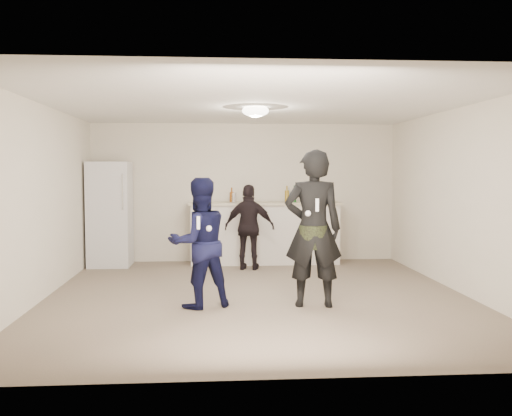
{
  "coord_description": "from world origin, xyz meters",
  "views": [
    {
      "loc": [
        -0.56,
        -7.38,
        1.64
      ],
      "look_at": [
        0.0,
        0.2,
        1.15
      ],
      "focal_mm": 40.0,
      "sensor_mm": 36.0,
      "label": 1
    }
  ],
  "objects": [
    {
      "name": "remote_man",
      "position": [
        -0.74,
        -0.82,
        1.05
      ],
      "size": [
        0.04,
        0.04,
        0.15
      ],
      "primitive_type": "cube",
      "color": "white",
      "rests_on": "man"
    },
    {
      "name": "nunchuk_man",
      "position": [
        -0.62,
        -0.79,
        0.98
      ],
      "size": [
        0.07,
        0.07,
        0.07
      ],
      "primitive_type": "sphere",
      "color": "silver",
      "rests_on": "man"
    },
    {
      "name": "wall_left",
      "position": [
        -2.75,
        0.0,
        1.25
      ],
      "size": [
        0.0,
        6.0,
        6.0
      ],
      "primitive_type": "plane",
      "rotation": [
        1.57,
        0.0,
        1.57
      ],
      "color": "beige",
      "rests_on": "floor"
    },
    {
      "name": "man",
      "position": [
        -0.74,
        -0.54,
        0.78
      ],
      "size": [
        0.93,
        0.84,
        1.56
      ],
      "primitive_type": "imported",
      "rotation": [
        0.0,
        0.0,
        3.54
      ],
      "color": "#0F113F",
      "rests_on": "floor"
    },
    {
      "name": "woman",
      "position": [
        0.63,
        -0.59,
        0.95
      ],
      "size": [
        0.73,
        0.51,
        1.9
      ],
      "primitive_type": "imported",
      "rotation": [
        0.0,
        0.0,
        3.05
      ],
      "color": "black",
      "rests_on": "floor"
    },
    {
      "name": "shaker",
      "position": [
        -0.2,
        2.72,
        1.18
      ],
      "size": [
        0.08,
        0.08,
        0.17
      ],
      "primitive_type": "cylinder",
      "color": "#B6B6BB",
      "rests_on": "counter_top"
    },
    {
      "name": "remote_woman",
      "position": [
        0.63,
        -0.84,
        1.25
      ],
      "size": [
        0.04,
        0.04,
        0.15
      ],
      "primitive_type": "cube",
      "color": "white",
      "rests_on": "woman"
    },
    {
      "name": "fridge",
      "position": [
        -2.35,
        2.6,
        0.9
      ],
      "size": [
        0.7,
        0.7,
        1.8
      ],
      "primitive_type": "cube",
      "color": "silver",
      "rests_on": "floor"
    },
    {
      "name": "nunchuk_woman",
      "position": [
        0.53,
        -0.81,
        1.15
      ],
      "size": [
        0.07,
        0.07,
        0.07
      ],
      "primitive_type": "sphere",
      "color": "white",
      "rests_on": "woman"
    },
    {
      "name": "bottle_cluster",
      "position": [
        0.52,
        2.71,
        1.19
      ],
      "size": [
        1.19,
        0.23,
        0.22
      ],
      "color": "#144816",
      "rests_on": "counter_top"
    },
    {
      "name": "counter",
      "position": [
        0.34,
        2.67,
        0.53
      ],
      "size": [
        2.6,
        0.56,
        1.05
      ],
      "primitive_type": "cube",
      "color": "silver",
      "rests_on": "floor"
    },
    {
      "name": "fridge_handle",
      "position": [
        -2.07,
        2.23,
        1.3
      ],
      "size": [
        0.02,
        0.02,
        0.6
      ],
      "primitive_type": "cylinder",
      "color": "silver",
      "rests_on": "fridge"
    },
    {
      "name": "ceiling",
      "position": [
        0.0,
        0.0,
        2.5
      ],
      "size": [
        6.0,
        6.0,
        0.0
      ],
      "primitive_type": "plane",
      "rotation": [
        3.14,
        0.0,
        0.0
      ],
      "color": "silver",
      "rests_on": "wall_back"
    },
    {
      "name": "wall_front",
      "position": [
        0.0,
        -3.0,
        1.25
      ],
      "size": [
        6.0,
        0.0,
        6.0
      ],
      "primitive_type": "plane",
      "rotation": [
        -1.57,
        0.0,
        0.0
      ],
      "color": "beige",
      "rests_on": "floor"
    },
    {
      "name": "ceiling_dome",
      "position": [
        0.0,
        0.3,
        2.45
      ],
      "size": [
        0.36,
        0.36,
        0.16
      ],
      "primitive_type": "ellipsoid",
      "color": "white",
      "rests_on": "ceiling"
    },
    {
      "name": "camo_shorts",
      "position": [
        0.63,
        -0.59,
        0.85
      ],
      "size": [
        0.34,
        0.34,
        0.28
      ],
      "primitive_type": "cylinder",
      "color": "#273317",
      "rests_on": "woman"
    },
    {
      "name": "counter_top",
      "position": [
        0.34,
        2.67,
        1.07
      ],
      "size": [
        2.68,
        0.64,
        0.04
      ],
      "primitive_type": "cube",
      "color": "#BBB491",
      "rests_on": "counter"
    },
    {
      "name": "spectator",
      "position": [
        0.03,
        2.04,
        0.71
      ],
      "size": [
        0.89,
        0.51,
        1.42
      ],
      "primitive_type": "imported",
      "rotation": [
        0.0,
        0.0,
        2.93
      ],
      "color": "black",
      "rests_on": "floor"
    },
    {
      "name": "wall_back",
      "position": [
        0.0,
        3.0,
        1.25
      ],
      "size": [
        6.0,
        0.0,
        6.0
      ],
      "primitive_type": "plane",
      "rotation": [
        1.57,
        0.0,
        0.0
      ],
      "color": "beige",
      "rests_on": "floor"
    },
    {
      "name": "floor",
      "position": [
        0.0,
        0.0,
        0.0
      ],
      "size": [
        6.0,
        6.0,
        0.0
      ],
      "primitive_type": "plane",
      "color": "#6B5B4C",
      "rests_on": "ground"
    },
    {
      "name": "wall_right",
      "position": [
        2.75,
        0.0,
        1.25
      ],
      "size": [
        0.0,
        6.0,
        6.0
      ],
      "primitive_type": "plane",
      "rotation": [
        1.57,
        0.0,
        -1.57
      ],
      "color": "beige",
      "rests_on": "floor"
    }
  ]
}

